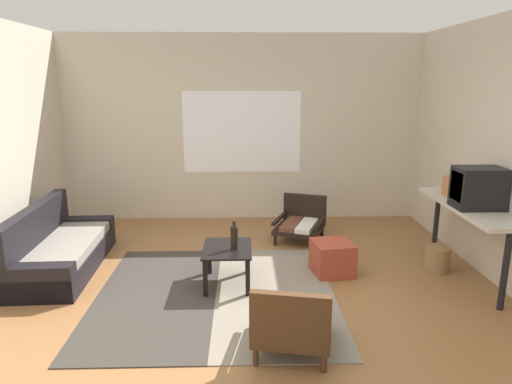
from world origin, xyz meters
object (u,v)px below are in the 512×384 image
armchair_by_window (301,221)px  glass_bottle (234,237)px  coffee_table (227,255)px  console_shelf (469,212)px  armchair_striped_foreground (292,323)px  ottoman_orange (332,258)px  couch (59,250)px  wicker_basket (437,259)px  crt_television (478,188)px  clay_vase (454,186)px

armchair_by_window → glass_bottle: size_ratio=2.71×
coffee_table → console_shelf: console_shelf is taller
armchair_striped_foreground → ottoman_orange: (0.60, 1.48, -0.08)m
ottoman_orange → console_shelf: console_shelf is taller
coffee_table → console_shelf: bearing=3.2°
couch → coffee_table: bearing=-13.4°
console_shelf → glass_bottle: console_shelf is taller
console_shelf → ottoman_orange: bearing=175.8°
console_shelf → wicker_basket: size_ratio=5.80×
armchair_striped_foreground → crt_television: bearing=32.1°
crt_television → glass_bottle: 2.48m
glass_bottle → clay_vase: bearing=12.9°
console_shelf → wicker_basket: console_shelf is taller
wicker_basket → clay_vase: bearing=47.0°
coffee_table → ottoman_orange: 1.16m
ottoman_orange → crt_television: crt_television is taller
armchair_striped_foreground → clay_vase: bearing=41.5°
crt_television → wicker_basket: (-0.22, 0.28, -0.86)m
crt_television → clay_vase: 0.52m
console_shelf → glass_bottle: 2.45m
console_shelf → clay_vase: bearing=90.0°
armchair_striped_foreground → wicker_basket: bearing=40.7°
armchair_striped_foreground → crt_television: 2.45m
glass_bottle → ottoman_orange: bearing=14.8°
couch → wicker_basket: couch is taller
clay_vase → glass_bottle: 2.53m
clay_vase → glass_bottle: clay_vase is taller
armchair_by_window → glass_bottle: glass_bottle is taller
ottoman_orange → crt_television: size_ratio=0.88×
couch → ottoman_orange: bearing=-3.9°
clay_vase → coffee_table: bearing=-168.2°
armchair_striped_foreground → couch: bearing=145.1°
coffee_table → wicker_basket: bearing=7.1°
glass_bottle → couch: bearing=166.1°
wicker_basket → ottoman_orange: bearing=-177.9°
coffee_table → armchair_striped_foreground: (0.53, -1.23, -0.06)m
console_shelf → wicker_basket: bearing=147.0°
ottoman_orange → coffee_table: bearing=-167.8°
console_shelf → clay_vase: 0.43m
armchair_by_window → crt_television: bearing=-40.5°
ottoman_orange → wicker_basket: ottoman_orange is taller
clay_vase → glass_bottle: size_ratio=1.10×
armchair_striped_foreground → crt_television: crt_television is taller
armchair_by_window → armchair_striped_foreground: armchair_striped_foreground is taller
glass_bottle → coffee_table: bearing=155.1°
armchair_striped_foreground → console_shelf: console_shelf is taller
couch → armchair_by_window: couch is taller
couch → glass_bottle: couch is taller
clay_vase → wicker_basket: size_ratio=1.17×
couch → armchair_by_window: 2.95m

